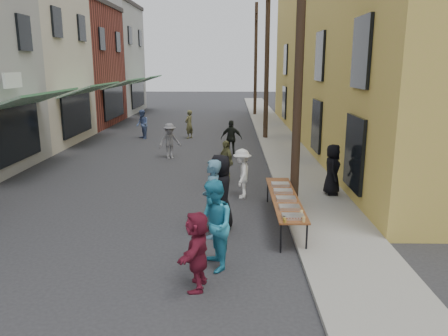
{
  "coord_description": "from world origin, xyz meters",
  "views": [
    {
      "loc": [
        2.4,
        -9.81,
        4.17
      ],
      "look_at": [
        2.17,
        2.26,
        1.3
      ],
      "focal_mm": 35.0,
      "sensor_mm": 36.0,
      "label": 1
    }
  ],
  "objects_px": {
    "catering_tray_sausage": "(293,216)",
    "utility_pole_mid": "(267,58)",
    "utility_pole_far": "(256,60)",
    "server": "(332,169)",
    "guest_front_a": "(221,192)",
    "serving_table": "(285,198)",
    "utility_pole_near": "(300,52)",
    "guest_front_c": "(214,226)"
  },
  "relations": [
    {
      "from": "catering_tray_sausage",
      "to": "serving_table",
      "type": "bearing_deg",
      "value": 90.0
    },
    {
      "from": "utility_pole_mid",
      "to": "server",
      "type": "distance_m",
      "value": 11.88
    },
    {
      "from": "catering_tray_sausage",
      "to": "utility_pole_far",
      "type": "bearing_deg",
      "value": 88.95
    },
    {
      "from": "utility_pole_near",
      "to": "utility_pole_mid",
      "type": "xyz_separation_m",
      "value": [
        0.0,
        12.0,
        0.0
      ]
    },
    {
      "from": "guest_front_a",
      "to": "server",
      "type": "xyz_separation_m",
      "value": [
        3.49,
        2.87,
        -0.07
      ]
    },
    {
      "from": "guest_front_a",
      "to": "guest_front_c",
      "type": "height_order",
      "value": "guest_front_a"
    },
    {
      "from": "serving_table",
      "to": "guest_front_a",
      "type": "bearing_deg",
      "value": -166.31
    },
    {
      "from": "utility_pole_mid",
      "to": "utility_pole_far",
      "type": "bearing_deg",
      "value": 90.0
    },
    {
      "from": "utility_pole_far",
      "to": "utility_pole_mid",
      "type": "bearing_deg",
      "value": -90.0
    },
    {
      "from": "utility_pole_mid",
      "to": "utility_pole_far",
      "type": "distance_m",
      "value": 12.0
    },
    {
      "from": "utility_pole_far",
      "to": "guest_front_a",
      "type": "height_order",
      "value": "utility_pole_far"
    },
    {
      "from": "utility_pole_near",
      "to": "utility_pole_mid",
      "type": "relative_size",
      "value": 1.0
    },
    {
      "from": "guest_front_c",
      "to": "server",
      "type": "bearing_deg",
      "value": 128.66
    },
    {
      "from": "guest_front_c",
      "to": "utility_pole_near",
      "type": "bearing_deg",
      "value": 136.09
    },
    {
      "from": "utility_pole_mid",
      "to": "utility_pole_far",
      "type": "relative_size",
      "value": 1.0
    },
    {
      "from": "catering_tray_sausage",
      "to": "guest_front_a",
      "type": "xyz_separation_m",
      "value": [
        -1.69,
        1.24,
        0.2
      ]
    },
    {
      "from": "utility_pole_far",
      "to": "catering_tray_sausage",
      "type": "height_order",
      "value": "utility_pole_far"
    },
    {
      "from": "utility_pole_mid",
      "to": "catering_tray_sausage",
      "type": "xyz_separation_m",
      "value": [
        -0.5,
        -15.36,
        -3.71
      ]
    },
    {
      "from": "catering_tray_sausage",
      "to": "guest_front_c",
      "type": "height_order",
      "value": "guest_front_c"
    },
    {
      "from": "utility_pole_far",
      "to": "catering_tray_sausage",
      "type": "bearing_deg",
      "value": -91.05
    },
    {
      "from": "utility_pole_mid",
      "to": "guest_front_a",
      "type": "height_order",
      "value": "utility_pole_mid"
    },
    {
      "from": "utility_pole_mid",
      "to": "catering_tray_sausage",
      "type": "height_order",
      "value": "utility_pole_mid"
    },
    {
      "from": "catering_tray_sausage",
      "to": "utility_pole_mid",
      "type": "bearing_deg",
      "value": 88.14
    },
    {
      "from": "serving_table",
      "to": "catering_tray_sausage",
      "type": "bearing_deg",
      "value": -90.0
    },
    {
      "from": "utility_pole_mid",
      "to": "guest_front_c",
      "type": "relative_size",
      "value": 4.72
    },
    {
      "from": "utility_pole_near",
      "to": "utility_pole_far",
      "type": "bearing_deg",
      "value": 90.0
    },
    {
      "from": "guest_front_a",
      "to": "server",
      "type": "relative_size",
      "value": 1.21
    },
    {
      "from": "server",
      "to": "utility_pole_far",
      "type": "bearing_deg",
      "value": 12.27
    },
    {
      "from": "utility_pole_far",
      "to": "serving_table",
      "type": "xyz_separation_m",
      "value": [
        -0.5,
        -25.71,
        -3.79
      ]
    },
    {
      "from": "guest_front_a",
      "to": "guest_front_c",
      "type": "relative_size",
      "value": 1.03
    },
    {
      "from": "utility_pole_far",
      "to": "serving_table",
      "type": "relative_size",
      "value": 2.25
    },
    {
      "from": "catering_tray_sausage",
      "to": "server",
      "type": "height_order",
      "value": "server"
    },
    {
      "from": "guest_front_a",
      "to": "serving_table",
      "type": "bearing_deg",
      "value": 126.78
    },
    {
      "from": "utility_pole_near",
      "to": "guest_front_a",
      "type": "bearing_deg",
      "value": -135.93
    },
    {
      "from": "guest_front_a",
      "to": "guest_front_c",
      "type": "xyz_separation_m",
      "value": [
        -0.08,
        -2.29,
        -0.03
      ]
    },
    {
      "from": "guest_front_a",
      "to": "utility_pole_far",
      "type": "bearing_deg",
      "value": -161.7
    },
    {
      "from": "utility_pole_near",
      "to": "server",
      "type": "relative_size",
      "value": 5.54
    },
    {
      "from": "catering_tray_sausage",
      "to": "guest_front_a",
      "type": "distance_m",
      "value": 2.1
    },
    {
      "from": "utility_pole_far",
      "to": "serving_table",
      "type": "bearing_deg",
      "value": -91.11
    },
    {
      "from": "utility_pole_far",
      "to": "utility_pole_near",
      "type": "bearing_deg",
      "value": -90.0
    },
    {
      "from": "guest_front_a",
      "to": "utility_pole_near",
      "type": "bearing_deg",
      "value": 157.16
    },
    {
      "from": "guest_front_c",
      "to": "server",
      "type": "relative_size",
      "value": 1.17
    }
  ]
}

